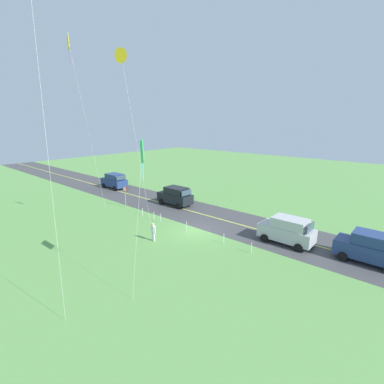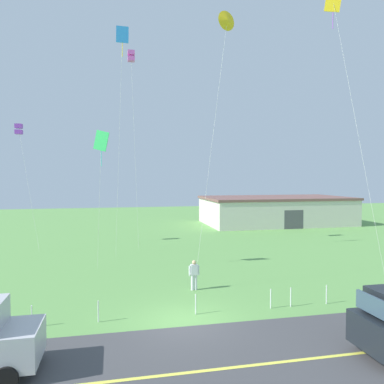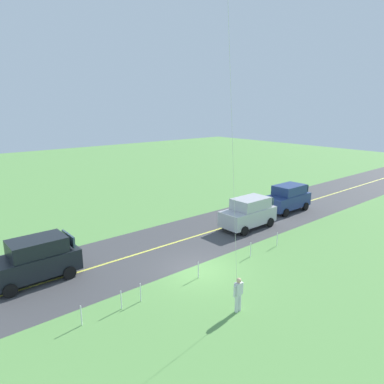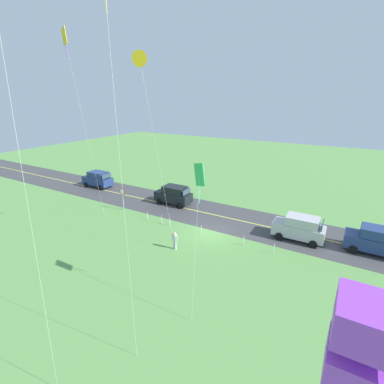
% 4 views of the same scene
% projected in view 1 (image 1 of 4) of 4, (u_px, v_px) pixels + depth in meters
% --- Properties ---
extents(ground_plane, '(120.00, 120.00, 0.10)m').
position_uv_depth(ground_plane, '(196.00, 231.00, 25.89)').
color(ground_plane, '#60994C').
extents(asphalt_road, '(120.00, 7.00, 0.00)m').
position_uv_depth(asphalt_road, '(221.00, 219.00, 28.79)').
color(asphalt_road, '#424244').
rests_on(asphalt_road, ground).
extents(road_centre_stripe, '(120.00, 0.16, 0.00)m').
position_uv_depth(road_centre_stripe, '(221.00, 219.00, 28.79)').
color(road_centre_stripe, '#E5E04C').
rests_on(road_centre_stripe, asphalt_road).
extents(car_suv_foreground, '(4.40, 2.12, 2.24)m').
position_uv_depth(car_suv_foreground, '(175.00, 196.00, 33.47)').
color(car_suv_foreground, black).
rests_on(car_suv_foreground, ground).
extents(car_parked_west_near, '(4.40, 2.12, 2.24)m').
position_uv_depth(car_parked_west_near, '(287.00, 230.00, 22.94)').
color(car_parked_west_near, '#B7B7BC').
rests_on(car_parked_west_near, ground).
extents(car_parked_east_far, '(4.40, 2.12, 2.24)m').
position_uv_depth(car_parked_east_far, '(114.00, 181.00, 41.96)').
color(car_parked_east_far, navy).
rests_on(car_parked_east_far, ground).
extents(car_parked_west_far, '(4.40, 2.12, 2.24)m').
position_uv_depth(car_parked_west_far, '(371.00, 248.00, 19.75)').
color(car_parked_west_far, navy).
rests_on(car_parked_west_far, ground).
extents(stop_sign, '(0.76, 0.08, 2.56)m').
position_uv_depth(stop_sign, '(125.00, 192.00, 32.56)').
color(stop_sign, gray).
rests_on(stop_sign, ground).
extents(person_adult_near, '(0.58, 0.22, 1.60)m').
position_uv_depth(person_adult_near, '(153.00, 231.00, 23.45)').
color(person_adult_near, silver).
rests_on(person_adult_near, ground).
extents(kite_red_low, '(2.59, 1.04, 15.24)m').
position_uv_depth(kite_red_low, '(121.00, 57.00, 20.79)').
color(kite_red_low, silver).
rests_on(kite_red_low, ground).
extents(kite_yellow_high, '(1.01, 1.77, 9.00)m').
position_uv_depth(kite_yellow_high, '(142.00, 154.00, 15.05)').
color(kite_yellow_high, silver).
rests_on(kite_yellow_high, ground).
extents(kite_pink_drift, '(1.97, 3.43, 17.28)m').
position_uv_depth(kite_pink_drift, '(70.00, 48.00, 24.44)').
color(kite_pink_drift, silver).
rests_on(kite_pink_drift, ground).
extents(fence_post_0, '(0.05, 0.05, 0.90)m').
position_uv_depth(fence_post_0, '(251.00, 248.00, 21.34)').
color(fence_post_0, silver).
rests_on(fence_post_0, ground).
extents(fence_post_1, '(0.05, 0.05, 0.90)m').
position_uv_depth(fence_post_1, '(224.00, 239.00, 22.99)').
color(fence_post_1, silver).
rests_on(fence_post_1, ground).
extents(fence_post_2, '(0.05, 0.05, 0.90)m').
position_uv_depth(fence_post_2, '(187.00, 227.00, 25.64)').
color(fence_post_2, silver).
rests_on(fence_post_2, ground).
extents(fence_post_3, '(0.05, 0.05, 0.90)m').
position_uv_depth(fence_post_3, '(161.00, 218.00, 27.89)').
color(fence_post_3, silver).
rests_on(fence_post_3, ground).
extents(fence_post_4, '(0.05, 0.05, 0.90)m').
position_uv_depth(fence_post_4, '(154.00, 216.00, 28.53)').
color(fence_post_4, silver).
rests_on(fence_post_4, ground).
extents(fence_post_5, '(0.05, 0.05, 0.90)m').
position_uv_depth(fence_post_5, '(142.00, 212.00, 29.71)').
color(fence_post_5, silver).
rests_on(fence_post_5, ground).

